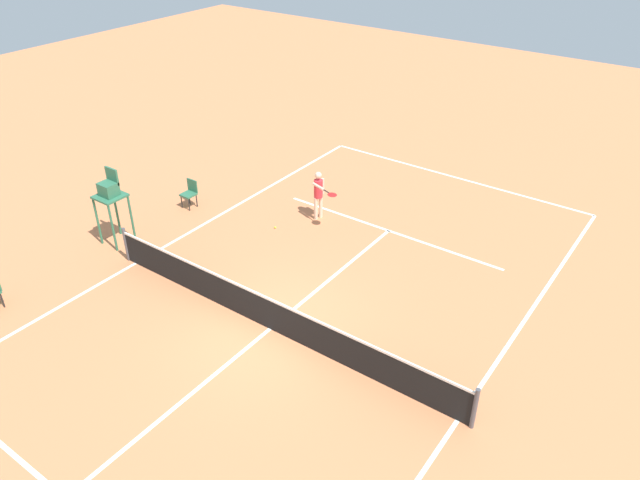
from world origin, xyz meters
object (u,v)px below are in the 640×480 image
object	(u,v)px
player_serving	(319,192)
umpire_chair	(110,195)
tennis_ball	(275,227)
courtside_chair_mid	(190,192)

from	to	relation	value
player_serving	umpire_chair	xyz separation A→B (m)	(4.16, 4.74, 0.63)
tennis_ball	courtside_chair_mid	world-z (taller)	courtside_chair_mid
courtside_chair_mid	umpire_chair	bearing A→B (deg)	87.21
umpire_chair	courtside_chair_mid	world-z (taller)	umpire_chair
courtside_chair_mid	tennis_ball	bearing A→B (deg)	-171.11
player_serving	umpire_chair	size ratio (longest dim) A/B	0.69
umpire_chair	courtside_chair_mid	distance (m)	3.10
player_serving	courtside_chair_mid	world-z (taller)	player_serving
umpire_chair	tennis_ball	bearing A→B (deg)	-134.82
player_serving	tennis_ball	size ratio (longest dim) A/B	24.31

